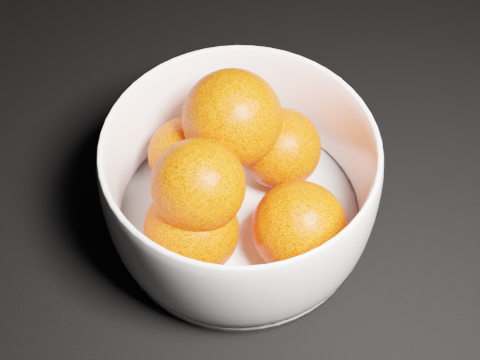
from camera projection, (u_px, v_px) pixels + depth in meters
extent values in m
cylinder|color=white|center=(240.00, 216.00, 0.53)|extent=(0.19, 0.19, 0.01)
sphere|color=#FF3F07|center=(280.00, 148.00, 0.52)|extent=(0.06, 0.06, 0.06)
sphere|color=#FF3F07|center=(187.00, 155.00, 0.52)|extent=(0.06, 0.06, 0.06)
sphere|color=#FF3F07|center=(192.00, 230.00, 0.48)|extent=(0.07, 0.07, 0.07)
sphere|color=#FF3F07|center=(299.00, 228.00, 0.48)|extent=(0.07, 0.07, 0.07)
sphere|color=#FF3F07|center=(232.00, 119.00, 0.49)|extent=(0.07, 0.07, 0.07)
sphere|color=#FF3F07|center=(198.00, 185.00, 0.46)|extent=(0.07, 0.07, 0.07)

